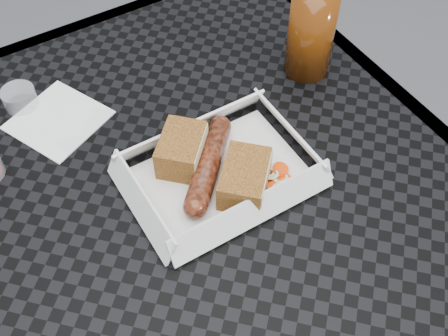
{
  "coord_description": "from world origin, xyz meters",
  "views": [
    {
      "loc": [
        -0.17,
        -0.41,
        1.36
      ],
      "look_at": [
        0.07,
        -0.03,
        0.78
      ],
      "focal_mm": 45.0,
      "sensor_mm": 36.0,
      "label": 1
    }
  ],
  "objects_px": {
    "bratwurst": "(208,165)",
    "patio_table": "(174,218)",
    "food_tray": "(220,176)",
    "drink_glass": "(311,33)"
  },
  "relations": [
    {
      "from": "bratwurst",
      "to": "patio_table",
      "type": "bearing_deg",
      "value": 173.5
    },
    {
      "from": "food_tray",
      "to": "drink_glass",
      "type": "relative_size",
      "value": 1.53
    },
    {
      "from": "food_tray",
      "to": "drink_glass",
      "type": "xyz_separation_m",
      "value": [
        0.23,
        0.11,
        0.07
      ]
    },
    {
      "from": "food_tray",
      "to": "bratwurst",
      "type": "relative_size",
      "value": 1.66
    },
    {
      "from": "patio_table",
      "to": "food_tray",
      "type": "bearing_deg",
      "value": -15.7
    },
    {
      "from": "food_tray",
      "to": "patio_table",
      "type": "bearing_deg",
      "value": 164.3
    },
    {
      "from": "patio_table",
      "to": "bratwurst",
      "type": "xyz_separation_m",
      "value": [
        0.06,
        -0.01,
        0.1
      ]
    },
    {
      "from": "drink_glass",
      "to": "patio_table",
      "type": "bearing_deg",
      "value": -162.2
    },
    {
      "from": "bratwurst",
      "to": "food_tray",
      "type": "bearing_deg",
      "value": -48.93
    },
    {
      "from": "bratwurst",
      "to": "drink_glass",
      "type": "relative_size",
      "value": 0.92
    }
  ]
}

